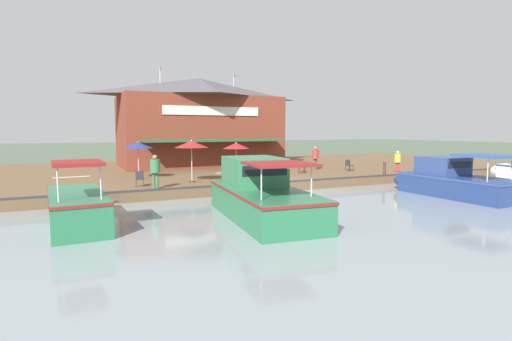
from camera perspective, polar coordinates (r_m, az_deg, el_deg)
The scene contains 18 objects.
ground_plane at distance 23.87m, azimuth 4.51°, elevation -3.16°, with size 220.00×220.00×0.00m, color #4C5B47.
quay_deck at distance 33.75m, azimuth -4.78°, elevation -0.03°, with size 22.00×56.00×0.60m, color brown.
quay_edge_fender at distance 23.87m, azimuth 4.40°, elevation -1.58°, with size 0.20×50.40×0.10m, color #2D2D33.
waterfront_restaurant at distance 35.93m, azimuth -8.14°, elevation 6.96°, with size 9.40×14.05×8.39m.
patio_umbrella_back_row at distance 28.36m, azimuth -2.86°, elevation 3.55°, with size 1.91×1.91×2.26m.
patio_umbrella_mid_patio_right at distance 26.32m, azimuth -16.51°, elevation 3.48°, with size 1.80×1.80×2.39m.
patio_umbrella_far_corner at distance 24.04m, azimuth -9.21°, elevation 3.71°, with size 2.02×2.02×2.52m.
cafe_chair_far_corner_seat at distance 22.94m, azimuth -16.27°, elevation -1.02°, with size 0.50×0.50×0.85m.
cafe_chair_beside_entrance at distance 29.26m, azimuth 6.56°, elevation 0.59°, with size 0.57×0.57×0.85m.
cafe_chair_facing_river at distance 31.35m, azimuth 13.12°, elevation 0.82°, with size 0.46×0.46×0.85m.
person_near_entrance at distance 30.67m, azimuth 19.56°, elevation 1.52°, with size 0.46×0.46×1.62m.
person_mid_patio at distance 21.71m, azimuth -14.21°, elevation 0.44°, with size 0.51×0.51×1.81m.
person_at_quay_edge at distance 31.70m, azimuth 8.46°, elevation 2.21°, with size 0.52×0.52×1.83m.
motorboat_second_along at distance 24.80m, azimuth 25.70°, elevation -1.35°, with size 7.36×2.73×2.39m.
motorboat_distant_upstream at distance 17.16m, azimuth 0.09°, elevation -3.41°, with size 8.57×3.53×2.45m.
motorboat_outer_channel at distance 17.13m, azimuth -24.31°, elevation -4.51°, with size 6.29×2.17×2.55m.
mooring_post at distance 28.67m, azimuth 17.88°, elevation 0.23°, with size 0.22×0.22×0.92m.
tree_behind_restaurant at distance 38.25m, azimuth -11.94°, elevation 8.25°, with size 5.45×5.19×7.58m.
Camera 1 is at (20.47, -11.71, 3.69)m, focal length 28.00 mm.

